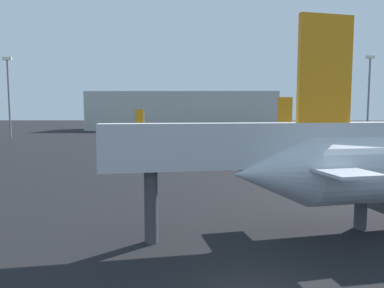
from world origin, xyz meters
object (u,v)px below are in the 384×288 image
airplane_far_left (172,130)px  jet_bridge (298,147)px  light_mast_right (369,92)px  light_mast_left (9,93)px  airplane_distant (331,130)px

airplane_far_left → jet_bridge: size_ratio=1.26×
light_mast_right → light_mast_left: bearing=-175.4°
jet_bridge → light_mast_right: bearing=50.9°
airplane_distant → airplane_far_left: airplane_distant is taller
light_mast_right → jet_bridge: bearing=-117.9°
airplane_distant → light_mast_right: 41.13m
airplane_distant → light_mast_left: (-76.35, 24.89, 8.55)m
airplane_distant → jet_bridge: (-20.20, -48.40, 1.43)m
airplane_far_left → jet_bridge: 65.62m
airplane_distant → light_mast_right: bearing=49.9°
airplane_far_left → light_mast_right: light_mast_right is taller
jet_bridge → light_mast_right: light_mast_right is taller
airplane_distant → jet_bridge: size_ratio=1.41×
light_mast_left → light_mast_right: 99.54m
jet_bridge → light_mast_left: size_ratio=0.91×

